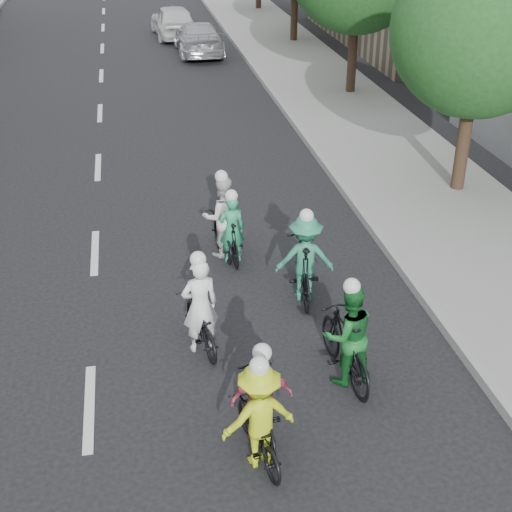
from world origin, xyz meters
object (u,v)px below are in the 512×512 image
object	(u,v)px
cyclist_5	(261,403)
cyclist_4	(259,422)
cyclist_0	(231,235)
follow_car_trail	(173,21)
cyclist_2	(304,263)
cyclist_3	(200,317)
cyclist_1	(347,341)
follow_car_lead	(198,38)
cyclist_6	(222,224)

from	to	relation	value
cyclist_5	cyclist_4	bearing A→B (deg)	72.29
cyclist_0	follow_car_trail	distance (m)	22.73
cyclist_2	cyclist_3	xyz separation A→B (m)	(-2.07, -1.26, -0.12)
cyclist_5	cyclist_2	bearing A→B (deg)	-115.10
cyclist_1	follow_car_trail	world-z (taller)	cyclist_1
cyclist_2	cyclist_4	world-z (taller)	cyclist_2
cyclist_5	follow_car_lead	world-z (taller)	cyclist_5
cyclist_3	follow_car_trail	bearing A→B (deg)	-104.27
cyclist_0	cyclist_1	world-z (taller)	cyclist_1
cyclist_3	cyclist_4	size ratio (longest dim) A/B	1.07
follow_car_lead	cyclist_4	bearing A→B (deg)	84.85
cyclist_4	follow_car_lead	bearing A→B (deg)	-105.11
cyclist_0	cyclist_2	size ratio (longest dim) A/B	0.80
cyclist_3	cyclist_2	bearing A→B (deg)	-159.28
cyclist_0	follow_car_trail	size ratio (longest dim) A/B	0.35
cyclist_6	follow_car_trail	size ratio (longest dim) A/B	0.42
cyclist_0	cyclist_3	xyz separation A→B (m)	(-0.97, -2.95, 0.04)
cyclist_5	follow_car_trail	world-z (taller)	cyclist_5
cyclist_5	cyclist_6	world-z (taller)	cyclist_6
cyclist_2	follow_car_lead	distance (m)	20.59
cyclist_3	cyclist_6	xyz separation A→B (m)	(0.82, 3.22, 0.09)
cyclist_0	cyclist_4	xyz separation A→B (m)	(-0.50, -5.69, 0.08)
cyclist_4	follow_car_lead	size ratio (longest dim) A/B	0.37
cyclist_0	cyclist_4	world-z (taller)	cyclist_4
cyclist_1	cyclist_0	bearing A→B (deg)	-80.52
cyclist_0	follow_car_trail	xyz separation A→B (m)	(0.62, 22.72, 0.22)
cyclist_6	cyclist_4	bearing A→B (deg)	81.61
cyclist_4	follow_car_trail	world-z (taller)	cyclist_4
cyclist_1	cyclist_4	xyz separation A→B (m)	(-1.65, -1.49, -0.06)
cyclist_5	cyclist_6	xyz separation A→B (m)	(0.24, 5.55, 0.07)
cyclist_2	cyclist_3	world-z (taller)	cyclist_3
cyclist_1	cyclist_5	world-z (taller)	cyclist_1
cyclist_4	cyclist_6	distance (m)	5.98
cyclist_0	cyclist_2	world-z (taller)	cyclist_2
cyclist_6	cyclist_2	bearing A→B (deg)	117.43
cyclist_1	cyclist_5	bearing A→B (deg)	29.09
cyclist_1	follow_car_lead	size ratio (longest dim) A/B	0.41
cyclist_4	follow_car_trail	size ratio (longest dim) A/B	0.38
cyclist_3	cyclist_5	bearing A→B (deg)	93.26
cyclist_3	follow_car_trail	xyz separation A→B (m)	(1.58, 25.67, 0.18)
cyclist_4	cyclist_2	bearing A→B (deg)	-122.46
cyclist_0	cyclist_5	xyz separation A→B (m)	(-0.39, -5.27, 0.06)
cyclist_1	cyclist_4	world-z (taller)	cyclist_1
cyclist_3	follow_car_lead	distance (m)	21.97
cyclist_0	cyclist_5	world-z (taller)	cyclist_5
follow_car_trail	cyclist_4	bearing A→B (deg)	83.64
cyclist_1	cyclist_4	distance (m)	2.23
cyclist_0	cyclist_2	distance (m)	2.02
cyclist_4	cyclist_5	size ratio (longest dim) A/B	0.99
cyclist_1	cyclist_6	world-z (taller)	cyclist_6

